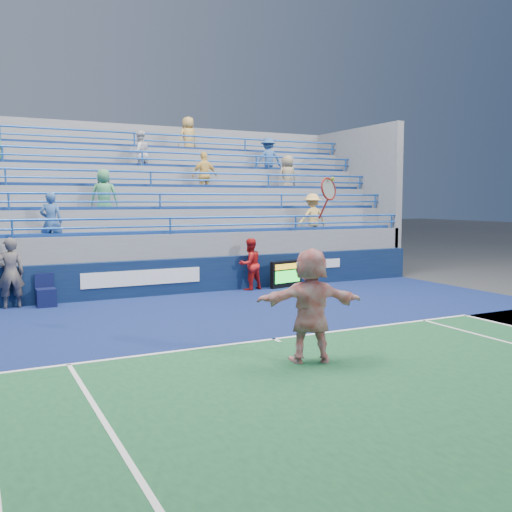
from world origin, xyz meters
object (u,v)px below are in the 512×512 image
judge_chair (46,296)px  line_judge (10,273)px  tennis_player (311,305)px  ball_girl (250,264)px  serve_speed_board (286,274)px

judge_chair → line_judge: 1.09m
tennis_player → ball_girl: size_ratio=1.97×
line_judge → ball_girl: line_judge is taller
serve_speed_board → ball_girl: 1.37m
line_judge → tennis_player: bearing=116.4°
judge_chair → tennis_player: bearing=-65.3°
serve_speed_board → tennis_player: tennis_player is taller
tennis_player → ball_girl: (2.68, 7.89, -0.20)m
line_judge → serve_speed_board: bearing=176.4°
serve_speed_board → ball_girl: size_ratio=0.77×
ball_girl → tennis_player: bearing=58.2°
tennis_player → ball_girl: 8.33m
serve_speed_board → judge_chair: 7.56m
judge_chair → ball_girl: (6.25, 0.12, 0.55)m
tennis_player → line_judge: (-4.43, 7.94, -0.08)m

